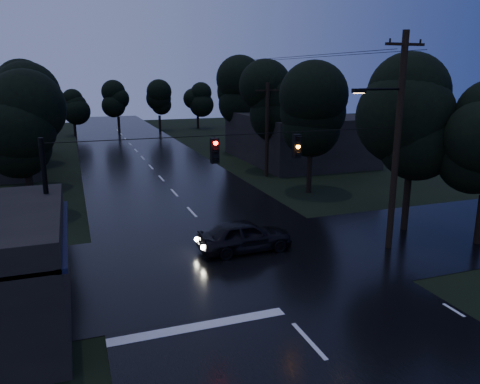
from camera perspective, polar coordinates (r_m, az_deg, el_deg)
main_road at (r=38.01m, az=-9.57°, el=1.62°), size 12.00×120.00×0.02m
cross_street at (r=21.27m, az=-0.58°, el=-8.32°), size 60.00×9.00×0.02m
building_far_right at (r=45.81m, az=6.94°, el=6.63°), size 10.00×14.00×4.40m
utility_pole_main at (r=22.56m, az=18.44°, el=6.12°), size 3.50×0.30×10.00m
utility_pole_far at (r=37.82m, az=3.32°, el=7.69°), size 2.00×0.30×7.50m
anchor_pole_left at (r=18.32m, az=-22.26°, el=-3.20°), size 0.18×0.18×6.00m
span_signals at (r=19.12m, az=1.97°, el=5.46°), size 15.00×0.37×1.12m
tree_corner_near at (r=25.65m, az=20.43°, el=8.50°), size 4.48×4.48×9.44m
tree_left_a at (r=28.82m, az=-24.97°, el=7.10°), size 3.92×3.92×8.26m
tree_left_b at (r=36.78m, az=-24.99°, el=8.95°), size 4.20×4.20×8.85m
tree_left_c at (r=46.76m, az=-24.81°, el=10.27°), size 4.48×4.48×9.44m
tree_right_a at (r=32.57m, az=8.71°, el=9.58°), size 4.20×4.20×8.85m
tree_right_b at (r=39.99m, az=3.97°, el=11.07°), size 4.48×4.48×9.44m
tree_right_c at (r=49.48m, az=-0.13°, el=12.13°), size 4.76×4.76×10.03m
car at (r=22.10m, az=0.60°, el=-5.32°), size 4.50×1.88×1.52m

